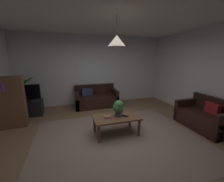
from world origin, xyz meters
The scene contains 18 objects.
floor centered at (0.00, 0.00, -0.01)m, with size 5.78×5.56×0.02m, color brown.
rug centered at (0.00, -0.20, 0.00)m, with size 3.76×3.06×0.01m, color gray.
wall_back centered at (0.00, 2.81, 1.37)m, with size 5.90×0.06×2.74m, color silver.
wall_right centered at (2.92, 0.00, 1.37)m, with size 0.06×5.56×2.74m, color silver.
ceiling centered at (0.00, 0.00, 2.75)m, with size 5.78×5.56×0.02m, color white.
window_pane centered at (-0.08, 2.78, 1.15)m, with size 1.05×0.01×1.09m, color white.
couch_under_window centered at (-0.03, 2.32, 0.28)m, with size 1.60×0.80×0.82m.
couch_right_side centered at (2.43, -0.33, 0.28)m, with size 0.80×1.34×0.82m.
coffee_table centered at (0.04, 0.07, 0.39)m, with size 1.11×0.64×0.46m.
book_on_table_0 centered at (-0.19, 0.05, 0.47)m, with size 0.14×0.11×0.02m, color #72387F.
book_on_table_1 centered at (-0.18, 0.06, 0.49)m, with size 0.16×0.11×0.02m, color #99663F.
remote_on_table_0 centered at (0.25, 0.02, 0.47)m, with size 0.05×0.16×0.02m, color black.
potted_plant_on_table centered at (0.10, 0.08, 0.67)m, with size 0.27×0.23×0.41m.
tv_stand centered at (-2.34, 2.03, 0.25)m, with size 0.90×0.44×0.50m, color black.
tv centered at (-2.34, 2.01, 0.78)m, with size 0.87×0.16×0.54m.
potted_palm_corner centered at (-2.50, 2.46, 0.62)m, with size 0.80×0.73×1.30m.
bookshelf_corner centered at (-2.53, 1.23, 0.72)m, with size 0.70×0.31×1.40m.
pendant_lamp centered at (0.04, 0.07, 2.22)m, with size 0.40×0.40×0.64m.
Camera 1 is at (-1.04, -3.01, 1.85)m, focal length 22.97 mm.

